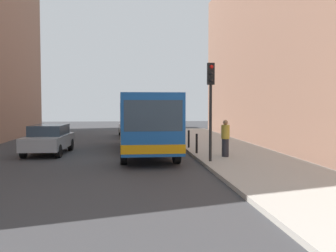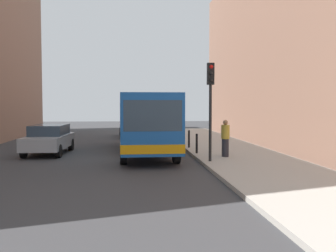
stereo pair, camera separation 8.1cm
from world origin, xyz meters
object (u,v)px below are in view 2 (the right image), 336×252
pedestrian_near_signal (225,138)px  bollard_near (197,143)px  car_beside_bus (49,139)px  bollard_mid (189,139)px  car_behind_bus (132,127)px  traffic_light (211,93)px  bus (145,120)px  bollard_far (183,135)px

pedestrian_near_signal → bollard_near: bearing=-161.5°
car_beside_bus → bollard_mid: bearing=-170.5°
car_behind_bus → bollard_near: (3.06, -11.87, -0.16)m
bollard_near → traffic_light: bearing=-87.9°
bollard_near → car_beside_bus: bearing=167.3°
pedestrian_near_signal → car_behind_bus: bearing=178.3°
bollard_mid → pedestrian_near_signal: (1.08, -3.92, 0.36)m
bus → car_behind_bus: 10.18m
bollard_near → pedestrian_near_signal: bearing=-52.4°
car_behind_bus → traffic_light: 15.12m
car_beside_bus → car_behind_bus: same height
traffic_light → bollard_far: 8.14m
car_beside_bus → bollard_near: bearing=170.2°
traffic_light → pedestrian_near_signal: traffic_light is taller
traffic_light → bollard_mid: size_ratio=4.32×
car_behind_bus → traffic_light: bearing=99.0°
bollard_near → bollard_far: 5.04m
bollard_far → pedestrian_near_signal: size_ratio=0.57×
car_behind_bus → bollard_mid: car_behind_bus is taller
bus → bollard_far: bus is taller
car_behind_bus → bollard_mid: bearing=104.9°
bus → bollard_mid: bearing=-163.8°
traffic_light → bollard_mid: (-0.10, 5.27, -2.38)m
car_beside_bus → traffic_light: size_ratio=1.09×
bollard_near → bollard_far: same height
bollard_near → pedestrian_near_signal: pedestrian_near_signal is taller
bollard_mid → pedestrian_near_signal: bearing=-74.6°
car_behind_bus → bollard_far: bearing=110.9°
bus → pedestrian_near_signal: 4.80m
bollard_mid → pedestrian_near_signal: pedestrian_near_signal is taller
bus → pedestrian_near_signal: bus is taller
traffic_light → bollard_far: bearing=90.7°
bus → car_behind_bus: size_ratio=2.46×
bollard_far → bus: bearing=-126.9°
bollard_near → bollard_mid: size_ratio=1.00×
car_beside_bus → bus: bearing=-176.1°
bus → traffic_light: bearing=118.7°
bollard_near → pedestrian_near_signal: 1.80m
pedestrian_near_signal → bollard_far: bearing=170.4°
bus → pedestrian_near_signal: (3.55, -3.15, -0.74)m
car_behind_bus → bollard_far: size_ratio=4.73×
bus → bollard_near: (2.47, -1.75, -1.10)m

